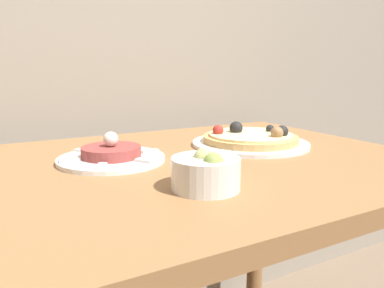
% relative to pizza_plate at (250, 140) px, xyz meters
% --- Properties ---
extents(dining_table, '(1.20, 0.78, 0.77)m').
position_rel_pizza_plate_xyz_m(dining_table, '(-0.29, -0.06, -0.13)').
color(dining_table, olive).
rests_on(dining_table, ground_plane).
extents(pizza_plate, '(0.30, 0.30, 0.06)m').
position_rel_pizza_plate_xyz_m(pizza_plate, '(0.00, 0.00, 0.00)').
color(pizza_plate, white).
rests_on(pizza_plate, dining_table).
extents(tartare_plate, '(0.23, 0.23, 0.07)m').
position_rel_pizza_plate_xyz_m(tartare_plate, '(-0.37, 0.01, -0.00)').
color(tartare_plate, white).
rests_on(tartare_plate, dining_table).
extents(small_bowl, '(0.12, 0.12, 0.07)m').
position_rel_pizza_plate_xyz_m(small_bowl, '(-0.29, -0.25, 0.01)').
color(small_bowl, white).
rests_on(small_bowl, dining_table).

